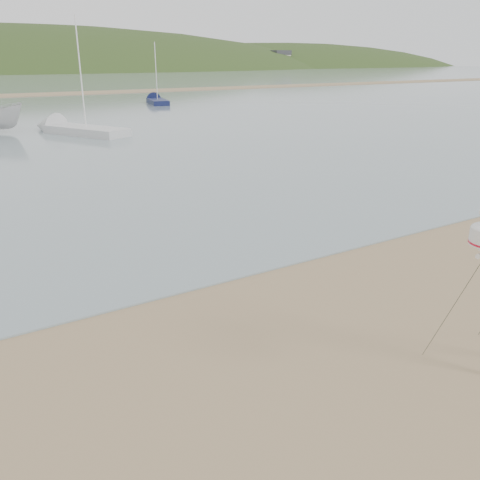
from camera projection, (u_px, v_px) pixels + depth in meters
ground at (157, 450)px, 6.53m from camera, size 560.00×560.00×0.00m
sailboat_blue_far at (155, 100)px, 56.47m from camera, size 3.26×7.11×6.87m
sailboat_white_near at (63, 128)px, 34.15m from camera, size 5.29×8.07×7.94m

